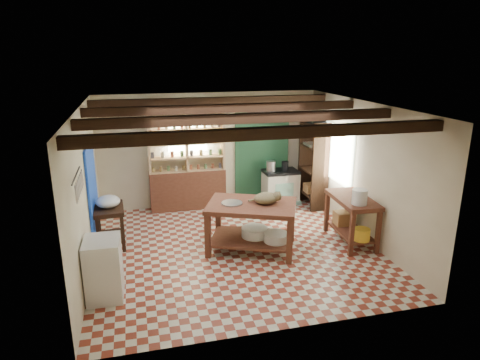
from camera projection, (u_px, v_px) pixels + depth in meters
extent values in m
cube|color=maroon|center=(235.00, 248.00, 7.87)|extent=(5.00, 5.00, 0.02)
cube|color=#3E3F43|center=(234.00, 106.00, 7.11)|extent=(5.00, 5.00, 0.02)
cube|color=beige|center=(210.00, 150.00, 9.81)|extent=(5.00, 0.04, 2.60)
cube|color=beige|center=(283.00, 238.00, 5.17)|extent=(5.00, 0.04, 2.60)
cube|color=beige|center=(85.00, 191.00, 6.91)|extent=(0.04, 5.00, 2.60)
cube|color=beige|center=(363.00, 171.00, 8.07)|extent=(0.04, 5.00, 2.60)
cube|color=black|center=(235.00, 113.00, 7.15)|extent=(5.00, 3.80, 0.15)
cube|color=blue|center=(92.00, 187.00, 7.81)|extent=(0.04, 1.40, 1.60)
cube|color=#1B442A|center=(262.00, 149.00, 10.09)|extent=(1.30, 0.04, 2.30)
cube|color=beige|center=(187.00, 134.00, 9.56)|extent=(0.90, 0.02, 0.80)
cube|color=beige|center=(338.00, 154.00, 8.97)|extent=(0.02, 1.30, 1.20)
cube|color=black|center=(77.00, 184.00, 5.67)|extent=(0.06, 0.90, 0.28)
cube|color=black|center=(268.00, 112.00, 9.43)|extent=(0.86, 0.12, 0.36)
cube|color=tan|center=(187.00, 162.00, 9.56)|extent=(1.70, 0.34, 2.20)
cube|color=black|center=(313.00, 164.00, 9.78)|extent=(0.40, 0.86, 2.00)
cube|color=brown|center=(252.00, 227.00, 7.70)|extent=(1.83, 1.56, 0.88)
cube|color=beige|center=(280.00, 187.00, 10.13)|extent=(0.82, 0.57, 0.79)
cube|color=black|center=(110.00, 227.00, 7.85)|extent=(0.56, 0.78, 0.76)
cube|color=silver|center=(104.00, 269.00, 6.18)|extent=(0.52, 0.62, 0.91)
cube|color=brown|center=(351.00, 220.00, 8.01)|extent=(0.68, 1.26, 0.88)
ellipsoid|color=olive|center=(266.00, 198.00, 7.56)|extent=(0.51, 0.43, 0.20)
cylinder|color=#B8B7BF|center=(232.00, 203.00, 7.58)|extent=(0.49, 0.49, 0.02)
cylinder|color=silver|center=(255.00, 232.00, 7.78)|extent=(0.63, 0.63, 0.17)
cylinder|color=silver|center=(276.00, 237.00, 7.58)|extent=(0.58, 0.58, 0.15)
cylinder|color=#B8B7BF|center=(271.00, 166.00, 9.91)|extent=(0.22, 0.22, 0.24)
cylinder|color=black|center=(285.00, 166.00, 10.01)|extent=(0.17, 0.17, 0.21)
ellipsoid|color=silver|center=(108.00, 202.00, 7.71)|extent=(0.45, 0.45, 0.22)
cylinder|color=silver|center=(360.00, 197.00, 7.50)|extent=(0.28, 0.28, 0.27)
cube|color=#9F6E40|center=(344.00, 218.00, 8.31)|extent=(0.38, 0.31, 0.26)
cylinder|color=gold|center=(362.00, 234.00, 7.61)|extent=(0.31, 0.31, 0.21)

